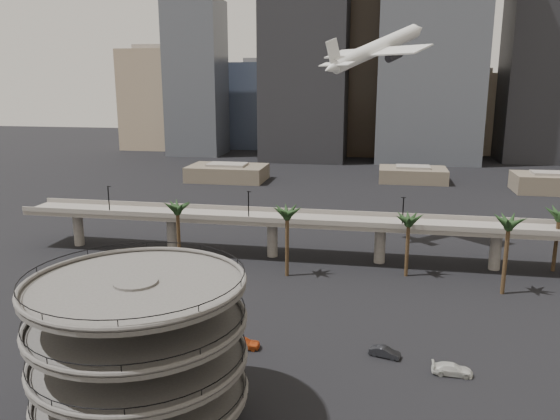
% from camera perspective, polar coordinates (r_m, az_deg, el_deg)
% --- Properties ---
extents(ground, '(700.00, 700.00, 0.00)m').
position_cam_1_polar(ground, '(63.62, -0.85, -20.77)').
color(ground, black).
rests_on(ground, ground).
extents(parking_ramp, '(22.20, 22.20, 17.35)m').
position_cam_1_polar(parking_ramp, '(59.08, -14.49, -13.05)').
color(parking_ramp, '#4F4C4A').
rests_on(parking_ramp, ground).
extents(overpass, '(130.00, 9.30, 14.70)m').
position_cam_1_polar(overpass, '(110.83, 4.78, -1.54)').
color(overpass, slate).
rests_on(overpass, ground).
extents(palm_trees, '(76.40, 18.40, 14.00)m').
position_cam_1_polar(palm_trees, '(101.77, 10.86, -0.78)').
color(palm_trees, '#4B3520').
rests_on(palm_trees, ground).
extents(low_buildings, '(135.00, 27.50, 6.80)m').
position_cam_1_polar(low_buildings, '(196.71, 9.40, 3.53)').
color(low_buildings, '#665C4B').
rests_on(low_buildings, ground).
extents(skyline, '(269.00, 86.00, 115.60)m').
position_cam_1_polar(skyline, '(268.84, 11.95, 14.43)').
color(skyline, gray).
rests_on(skyline, ground).
extents(airborne_jet, '(23.85, 24.50, 12.91)m').
position_cam_1_polar(airborne_jet, '(125.29, 10.03, 16.25)').
color(airborne_jet, silver).
rests_on(airborne_jet, ground).
extents(car_a, '(5.02, 2.45, 1.65)m').
position_cam_1_polar(car_a, '(76.85, -3.96, -13.67)').
color(car_a, '#CC521D').
rests_on(car_a, ground).
extents(car_b, '(4.36, 2.45, 1.36)m').
position_cam_1_polar(car_b, '(75.93, 10.89, -14.37)').
color(car_b, black).
rests_on(car_b, ground).
extents(car_c, '(5.03, 2.13, 1.45)m').
position_cam_1_polar(car_c, '(73.88, 17.55, -15.58)').
color(car_c, silver).
rests_on(car_c, ground).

